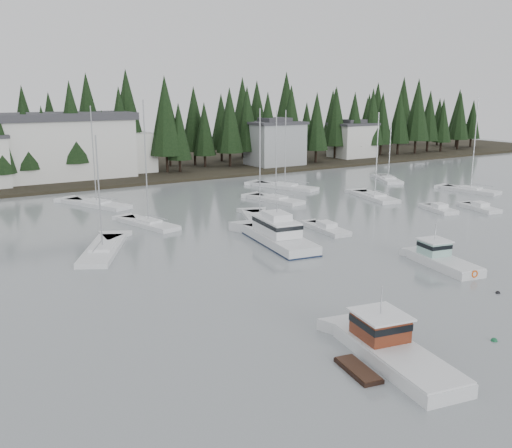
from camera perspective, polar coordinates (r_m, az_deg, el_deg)
The scene contains 23 objects.
ground at distance 35.30m, azimuth 24.24°, elevation -13.35°, with size 260.00×260.00×0.00m, color gray.
far_shore_land at distance 118.07m, azimuth -18.28°, elevation 5.26°, with size 240.00×54.00×1.00m, color black.
conifer_treeline at distance 107.49m, azimuth -16.87°, elevation 4.63°, with size 200.00×22.00×20.00m, color black, non-canonical shape.
house_east_a at distance 114.41m, azimuth 1.89°, elevation 8.15°, with size 10.60×8.48×9.25m.
house_east_b at distance 129.38m, azimuth 9.63°, elevation 8.35°, with size 9.54×7.42×8.25m.
harbor_inn at distance 102.57m, azimuth -18.15°, elevation 7.40°, with size 29.50×11.50×10.90m.
lobster_boat_brown at distance 34.18m, azimuth 13.39°, elevation -12.40°, with size 5.74×9.63×4.56m.
cabin_cruiser_center at distance 57.35m, azimuth 2.24°, elevation -1.27°, with size 5.06×11.67×4.85m.
lobster_boat_teal at distance 52.73m, azimuth 18.07°, elevation -3.51°, with size 3.84×7.72×4.10m.
sailboat_0 at distance 56.31m, azimuth -15.06°, elevation -2.71°, with size 7.50×10.64×11.66m.
sailboat_1 at distance 90.25m, azimuth 2.91°, elevation 3.66°, with size 6.63×11.20×12.65m.
sailboat_3 at distance 66.15m, azimuth -10.70°, elevation -0.09°, with size 4.64×9.18×14.63m.
sailboat_4 at distance 79.35m, azimuth 2.00°, elevation 2.34°, with size 4.52×9.09×12.98m.
sailboat_6 at distance 79.16m, azimuth -15.64°, elevation 1.82°, with size 7.01×10.96×13.68m.
sailboat_7 at distance 67.24m, azimuth 0.39°, elevation 0.35°, with size 5.97×9.43×13.62m.
sailboat_9 at distance 99.76m, azimuth 13.08°, elevation 4.26°, with size 6.11×8.42×11.39m.
sailboat_10 at distance 83.13m, azimuth 11.79°, elevation 2.56°, with size 4.84×9.47×12.64m.
sailboat_11 at distance 92.71m, azimuth 20.65°, elevation 3.10°, with size 4.09×8.94×14.75m.
runabout_1 at distance 63.06m, azimuth 7.07°, elevation -0.57°, with size 2.81×6.72×1.42m.
runabout_2 at distance 79.06m, azimuth 21.49°, elevation 1.42°, with size 3.32×5.97×1.42m.
runabout_4 at distance 76.42m, azimuth 17.84°, elevation 1.32°, with size 3.39×5.60×1.42m.
mooring_buoy_green at distance 38.83m, azimuth 22.71°, elevation -10.74°, with size 0.41×0.41×0.41m, color #145933.
mooring_buoy_dark at distance 47.51m, azimuth 23.02°, elevation -6.39°, with size 0.37×0.37×0.37m, color black.
Camera 1 is at (-27.03, -16.93, 15.13)m, focal length 40.00 mm.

